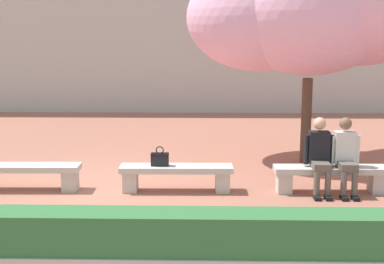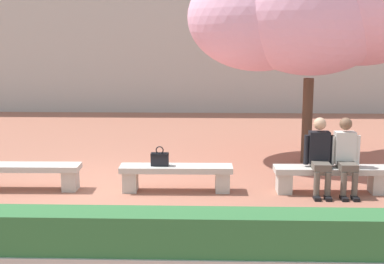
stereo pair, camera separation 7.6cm
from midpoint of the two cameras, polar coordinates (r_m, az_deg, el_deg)
name	(u,v)px [view 2 (the right image)]	position (r m, az deg, el deg)	size (l,w,h in m)	color
ground_plane	(101,190)	(9.43, -9.50, -6.15)	(100.00, 100.00, 0.00)	#9E604C
stone_bench_near_west	(25,172)	(9.69, -17.22, -4.14)	(1.93, 0.45, 0.45)	#BCB7AD
stone_bench_center	(176,174)	(9.17, -1.45, -4.48)	(1.93, 0.45, 0.45)	#BCB7AD
stone_bench_near_east	(331,175)	(9.40, 14.83, -4.47)	(1.93, 0.45, 0.45)	#BCB7AD
person_seated_left	(320,153)	(9.21, 13.70, -2.21)	(0.51, 0.68, 1.29)	black
person_seated_right	(346,153)	(9.31, 16.31, -2.20)	(0.51, 0.68, 1.29)	black
handbag	(160,158)	(9.12, -3.22, -2.82)	(0.30, 0.15, 0.34)	black
cherry_tree_main	(318,10)	(11.44, 13.51, 12.50)	(5.20, 3.50, 4.53)	#513828
planter_hedge_foreground	(35,247)	(6.15, -16.04, -11.72)	(13.74, 0.50, 0.80)	#BCB7AD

